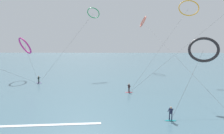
{
  "coord_description": "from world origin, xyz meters",
  "views": [
    {
      "loc": [
        0.77,
        -8.15,
        8.79
      ],
      "look_at": [
        0.0,
        21.18,
        5.3
      ],
      "focal_mm": 29.22,
      "sensor_mm": 36.0,
      "label": 1
    }
  ],
  "objects_px": {
    "surfer_teal": "(171,115)",
    "kite_charcoal": "(203,49)",
    "surfer_violet": "(39,80)",
    "surfer_crimson": "(129,89)",
    "kite_magenta": "(25,46)",
    "kite_amber": "(189,8)",
    "kite_coral": "(143,22)",
    "kite_emerald": "(93,13)"
  },
  "relations": [
    {
      "from": "kite_charcoal",
      "to": "kite_magenta",
      "type": "bearing_deg",
      "value": 173.42
    },
    {
      "from": "surfer_violet",
      "to": "surfer_crimson",
      "type": "height_order",
      "value": "same"
    },
    {
      "from": "surfer_teal",
      "to": "surfer_crimson",
      "type": "bearing_deg",
      "value": -33.87
    },
    {
      "from": "kite_magenta",
      "to": "kite_coral",
      "type": "bearing_deg",
      "value": -105.46
    },
    {
      "from": "surfer_violet",
      "to": "kite_amber",
      "type": "xyz_separation_m",
      "value": [
        37.21,
        9.45,
        17.88
      ]
    },
    {
      "from": "surfer_violet",
      "to": "kite_emerald",
      "type": "xyz_separation_m",
      "value": [
        10.91,
        15.64,
        17.78
      ]
    },
    {
      "from": "kite_amber",
      "to": "kite_coral",
      "type": "bearing_deg",
      "value": 126.42
    },
    {
      "from": "kite_coral",
      "to": "kite_emerald",
      "type": "relative_size",
      "value": 2.73
    },
    {
      "from": "kite_magenta",
      "to": "kite_amber",
      "type": "bearing_deg",
      "value": -133.66
    },
    {
      "from": "surfer_violet",
      "to": "surfer_crimson",
      "type": "xyz_separation_m",
      "value": [
        20.37,
        -7.9,
        0.0
      ]
    },
    {
      "from": "surfer_crimson",
      "to": "kite_emerald",
      "type": "height_order",
      "value": "kite_emerald"
    },
    {
      "from": "surfer_violet",
      "to": "surfer_teal",
      "type": "height_order",
      "value": "same"
    },
    {
      "from": "kite_magenta",
      "to": "kite_charcoal",
      "type": "distance_m",
      "value": 42.23
    },
    {
      "from": "kite_amber",
      "to": "surfer_teal",
      "type": "bearing_deg",
      "value": -104.12
    },
    {
      "from": "surfer_crimson",
      "to": "surfer_violet",
      "type": "bearing_deg",
      "value": -150.3
    },
    {
      "from": "surfer_teal",
      "to": "kite_coral",
      "type": "height_order",
      "value": "kite_coral"
    },
    {
      "from": "surfer_violet",
      "to": "kite_charcoal",
      "type": "relative_size",
      "value": 0.17
    },
    {
      "from": "kite_coral",
      "to": "kite_amber",
      "type": "distance_m",
      "value": 20.63
    },
    {
      "from": "surfer_teal",
      "to": "kite_charcoal",
      "type": "relative_size",
      "value": 0.17
    },
    {
      "from": "kite_coral",
      "to": "kite_magenta",
      "type": "relative_size",
      "value": 5.11
    },
    {
      "from": "kite_coral",
      "to": "kite_charcoal",
      "type": "height_order",
      "value": "kite_coral"
    },
    {
      "from": "surfer_crimson",
      "to": "kite_amber",
      "type": "distance_m",
      "value": 30.07
    },
    {
      "from": "kite_coral",
      "to": "kite_emerald",
      "type": "height_order",
      "value": "kite_emerald"
    },
    {
      "from": "surfer_violet",
      "to": "kite_magenta",
      "type": "distance_m",
      "value": 11.99
    },
    {
      "from": "kite_magenta",
      "to": "kite_emerald",
      "type": "bearing_deg",
      "value": -109.57
    },
    {
      "from": "surfer_crimson",
      "to": "surfer_teal",
      "type": "xyz_separation_m",
      "value": [
        3.99,
        -12.69,
        0.0
      ]
    },
    {
      "from": "surfer_crimson",
      "to": "surfer_teal",
      "type": "relative_size",
      "value": 1.0
    },
    {
      "from": "surfer_crimson",
      "to": "kite_coral",
      "type": "bearing_deg",
      "value": 129.21
    },
    {
      "from": "kite_emerald",
      "to": "surfer_violet",
      "type": "bearing_deg",
      "value": -150.34
    },
    {
      "from": "surfer_teal",
      "to": "kite_charcoal",
      "type": "height_order",
      "value": "kite_charcoal"
    },
    {
      "from": "kite_coral",
      "to": "kite_amber",
      "type": "relative_size",
      "value": 2.65
    },
    {
      "from": "surfer_teal",
      "to": "kite_magenta",
      "type": "bearing_deg",
      "value": -3.08
    },
    {
      "from": "surfer_violet",
      "to": "surfer_crimson",
      "type": "bearing_deg",
      "value": -158.27
    },
    {
      "from": "surfer_teal",
      "to": "kite_amber",
      "type": "height_order",
      "value": "kite_amber"
    },
    {
      "from": "surfer_violet",
      "to": "kite_amber",
      "type": "relative_size",
      "value": 0.08
    },
    {
      "from": "kite_amber",
      "to": "kite_magenta",
      "type": "bearing_deg",
      "value": -167.26
    },
    {
      "from": "kite_emerald",
      "to": "surfer_crimson",
      "type": "bearing_deg",
      "value": -93.54
    },
    {
      "from": "surfer_violet",
      "to": "kite_charcoal",
      "type": "xyz_separation_m",
      "value": [
        31.08,
        -13.3,
        7.38
      ]
    },
    {
      "from": "kite_emerald",
      "to": "kite_amber",
      "type": "bearing_deg",
      "value": -38.67
    },
    {
      "from": "surfer_violet",
      "to": "surfer_crimson",
      "type": "distance_m",
      "value": 21.85
    },
    {
      "from": "kite_coral",
      "to": "kite_emerald",
      "type": "bearing_deg",
      "value": -58.48
    },
    {
      "from": "surfer_violet",
      "to": "kite_amber",
      "type": "distance_m",
      "value": 42.35
    }
  ]
}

